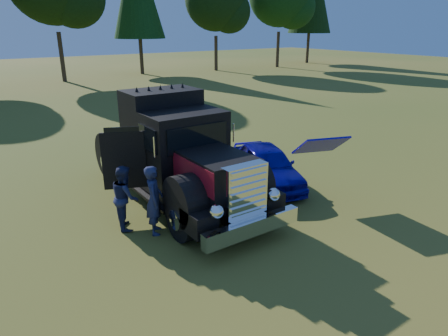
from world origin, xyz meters
The scene contains 5 objects.
ground centered at (0.00, 0.00, 0.00)m, with size 120.00×120.00×0.00m, color #385218.
diamond_t_truck centered at (0.16, 2.03, 1.28)m, with size 3.30×7.16×3.00m.
hotrod_coupe centered at (2.97, 1.50, 0.63)m, with size 2.62×4.21×1.89m.
spectator_near centered at (-1.23, 0.63, 0.84)m, with size 0.62×0.40×1.69m, color #21344D.
spectator_far centered at (-1.68, 1.29, 0.79)m, with size 0.77×0.60×1.58m, color #1A203D.
Camera 1 is at (-4.73, -7.31, 4.70)m, focal length 32.00 mm.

